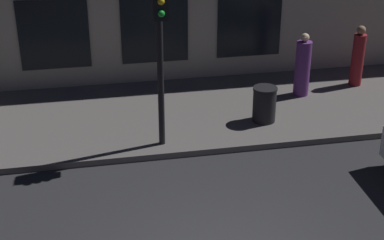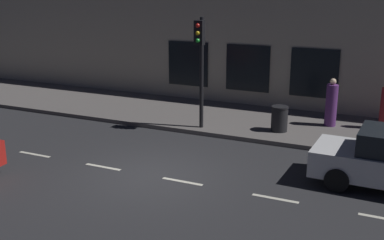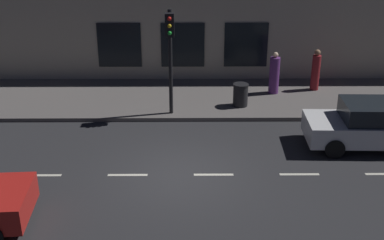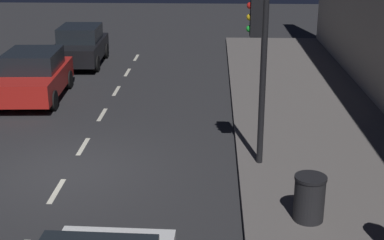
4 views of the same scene
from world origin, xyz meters
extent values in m
plane|color=#28282B|center=(0.00, 0.00, 0.00)|extent=(60.00, 60.00, 0.00)
cube|color=#5B5654|center=(6.25, 0.00, 0.07)|extent=(4.50, 32.00, 0.15)
cube|color=beige|center=(0.00, -1.00, 0.00)|extent=(0.12, 1.20, 0.01)
cube|color=beige|center=(0.00, 1.60, 0.00)|extent=(0.12, 1.20, 0.01)
cube|color=beige|center=(0.00, 4.20, 0.00)|extent=(0.12, 1.20, 0.01)
cube|color=beige|center=(0.00, 6.80, 0.00)|extent=(0.12, 1.20, 0.01)
cube|color=beige|center=(0.00, 9.40, 0.00)|extent=(0.12, 1.20, 0.01)
cube|color=beige|center=(0.00, 12.00, 0.00)|extent=(0.12, 1.20, 0.01)
cylinder|color=black|center=(4.51, 0.41, 2.13)|extent=(0.14, 0.14, 3.96)
cube|color=black|center=(4.31, 0.41, 3.59)|extent=(0.26, 0.32, 0.84)
sphere|color=red|center=(4.17, 0.41, 3.84)|extent=(0.15, 0.15, 0.15)
sphere|color=gold|center=(4.17, 0.41, 3.59)|extent=(0.15, 0.15, 0.15)
sphere|color=green|center=(4.17, 0.41, 3.33)|extent=(0.15, 0.15, 0.15)
cube|color=red|center=(-2.57, 5.77, 0.63)|extent=(2.12, 4.12, 0.70)
cube|color=black|center=(-2.58, 5.93, 1.28)|extent=(1.78, 2.18, 0.60)
cylinder|color=black|center=(-1.61, 4.58, 0.32)|extent=(0.26, 0.65, 0.64)
cylinder|color=black|center=(-1.75, 7.07, 0.32)|extent=(0.26, 0.65, 0.64)
cylinder|color=black|center=(-3.52, 6.97, 0.32)|extent=(0.26, 0.65, 0.64)
cube|color=black|center=(-2.12, 10.65, 0.63)|extent=(1.92, 3.93, 0.70)
cube|color=black|center=(-2.13, 10.80, 1.28)|extent=(1.64, 2.07, 0.60)
cylinder|color=black|center=(-1.25, 9.48, 0.32)|extent=(0.24, 0.65, 0.64)
cylinder|color=black|center=(-2.91, 9.42, 0.32)|extent=(0.24, 0.65, 0.64)
cylinder|color=black|center=(-1.33, 11.87, 0.32)|extent=(0.24, 0.65, 0.64)
cylinder|color=black|center=(-2.99, 11.82, 0.32)|extent=(0.24, 0.65, 0.64)
cylinder|color=black|center=(5.24, -2.29, 0.57)|extent=(0.58, 0.58, 0.84)
cylinder|color=black|center=(5.24, -2.29, 1.02)|extent=(0.61, 0.61, 0.06)
camera|label=1|loc=(-7.40, 2.06, 6.46)|focal=54.18mm
camera|label=2|loc=(-11.06, -6.37, 5.25)|focal=45.39mm
camera|label=3|loc=(-13.35, -0.24, 7.62)|focal=47.37mm
camera|label=4|loc=(3.39, -11.85, 5.48)|focal=52.23mm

